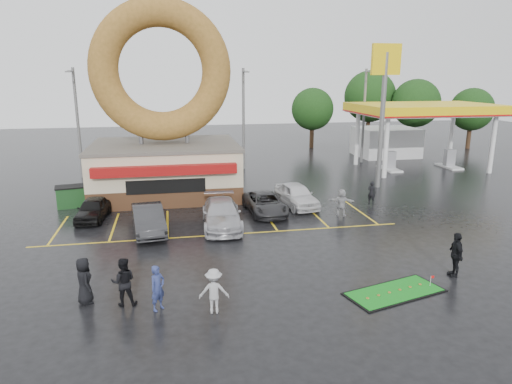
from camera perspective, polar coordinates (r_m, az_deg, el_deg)
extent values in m
plane|color=black|center=(21.72, -2.94, -8.33)|extent=(120.00, 120.00, 0.00)
cube|color=#472B19|center=(33.77, -11.09, 0.79)|extent=(10.00, 8.00, 1.20)
cube|color=beige|center=(33.41, -11.24, 3.71)|extent=(10.00, 8.00, 2.30)
cube|color=#59544C|center=(33.21, -11.34, 5.83)|extent=(10.20, 8.20, 0.20)
cube|color=maroon|center=(29.14, -11.26, 2.67)|extent=(9.00, 0.60, 0.60)
cylinder|color=slate|center=(33.17, -14.18, 6.88)|extent=(0.30, 0.30, 1.20)
cylinder|color=slate|center=(33.14, -8.61, 7.15)|extent=(0.30, 0.30, 1.20)
torus|color=brown|center=(32.86, -11.79, 14.65)|extent=(9.60, 2.00, 9.60)
cylinder|color=silver|center=(39.53, 15.93, 5.28)|extent=(0.40, 0.40, 5.00)
cylinder|color=silver|center=(44.90, 27.47, 5.25)|extent=(0.40, 0.40, 5.00)
cylinder|color=silver|center=(44.91, 12.52, 6.52)|extent=(0.40, 0.40, 5.00)
cylinder|color=silver|center=(49.71, 23.25, 6.43)|extent=(0.40, 0.40, 5.00)
cube|color=silver|center=(44.25, 20.31, 9.45)|extent=(12.00, 8.00, 0.50)
cube|color=yellow|center=(44.23, 20.34, 9.84)|extent=(12.30, 8.30, 0.70)
cube|color=#99999E|center=(43.32, 16.40, 3.86)|extent=(0.90, 0.60, 1.60)
cube|color=#99999E|center=(46.36, 23.03, 3.95)|extent=(0.90, 0.60, 1.60)
cube|color=silver|center=(50.74, 15.91, 6.04)|extent=(6.00, 5.00, 3.00)
cylinder|color=slate|center=(35.67, 15.46, 8.44)|extent=(0.36, 0.36, 10.00)
cube|color=yellow|center=(35.53, 15.96, 15.66)|extent=(2.20, 0.30, 2.20)
cylinder|color=slate|center=(40.71, -21.37, 7.94)|extent=(0.24, 0.24, 9.00)
cylinder|color=slate|center=(39.54, -22.19, 13.82)|extent=(0.12, 2.00, 0.12)
cube|color=slate|center=(38.56, -22.46, 13.74)|extent=(0.40, 0.18, 0.12)
cylinder|color=slate|center=(41.59, -1.57, 9.03)|extent=(0.24, 0.24, 9.00)
cylinder|color=slate|center=(40.42, -1.38, 14.83)|extent=(0.12, 2.00, 0.12)
cube|color=slate|center=(39.43, -1.13, 14.77)|extent=(0.40, 0.18, 0.12)
cylinder|color=slate|center=(46.01, 13.33, 9.17)|extent=(0.24, 0.24, 9.00)
cylinder|color=slate|center=(44.93, 14.17, 14.37)|extent=(0.12, 2.00, 0.12)
cube|color=slate|center=(44.02, 14.73, 14.28)|extent=(0.40, 0.18, 0.12)
cylinder|color=#332114|center=(57.94, 19.05, 6.72)|extent=(0.50, 0.50, 2.88)
sphere|color=#163210|center=(57.61, 19.36, 10.43)|extent=(5.60, 5.60, 5.60)
cylinder|color=#332114|center=(59.54, 25.04, 6.17)|extent=(0.50, 0.50, 2.52)
sphere|color=#163210|center=(59.23, 25.38, 9.32)|extent=(4.90, 4.90, 4.90)
cylinder|color=#332114|center=(59.63, 13.80, 7.46)|extent=(0.50, 0.50, 3.24)
sphere|color=#163210|center=(59.30, 14.04, 11.52)|extent=(6.30, 6.30, 6.30)
cylinder|color=#332114|center=(54.94, 6.97, 6.83)|extent=(0.50, 0.50, 2.52)
sphere|color=#163210|center=(54.61, 7.08, 10.26)|extent=(4.90, 4.90, 4.90)
imported|color=black|center=(28.89, -19.70, -1.99)|extent=(1.95, 3.98, 1.31)
imported|color=#2B2B2D|center=(25.62, -13.31, -3.34)|extent=(2.14, 4.72, 1.50)
imported|color=#B0AFB4|center=(25.93, -4.31, -2.75)|extent=(2.40, 5.32, 1.51)
imported|color=#2D2C2F|center=(28.41, 1.14, -1.43)|extent=(2.33, 4.69, 1.28)
imported|color=silver|center=(29.98, 5.08, -0.39)|extent=(2.38, 4.68, 1.53)
imported|color=navy|center=(17.35, -12.19, -11.65)|extent=(0.74, 0.73, 1.72)
imported|color=black|center=(17.96, -16.23, -10.73)|extent=(0.91, 0.71, 1.87)
imported|color=#9B9B9E|center=(16.86, -5.29, -12.22)|extent=(1.16, 0.75, 1.69)
imported|color=black|center=(18.57, -20.69, -10.33)|extent=(0.86, 1.03, 1.81)
imported|color=black|center=(21.37, 23.70, -7.15)|extent=(0.71, 1.22, 1.96)
imported|color=#9C9D9F|center=(28.31, 10.64, -1.30)|extent=(1.64, 1.04, 1.69)
imported|color=black|center=(31.47, 14.25, -0.08)|extent=(0.66, 0.65, 1.52)
cube|color=#1A451D|center=(32.23, -22.08, -0.57)|extent=(2.00, 1.52, 1.30)
cube|color=black|center=(19.33, 16.93, -11.90)|extent=(4.30, 2.71, 0.05)
cube|color=#147C1B|center=(19.32, 16.94, -11.83)|extent=(4.08, 2.49, 0.03)
cylinder|color=silver|center=(20.14, 20.98, -10.38)|extent=(0.02, 0.02, 0.45)
cube|color=red|center=(20.10, 21.20, -9.88)|extent=(0.14, 0.01, 0.10)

